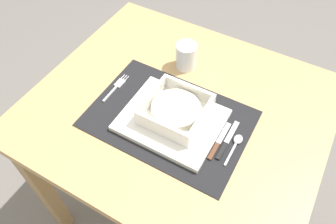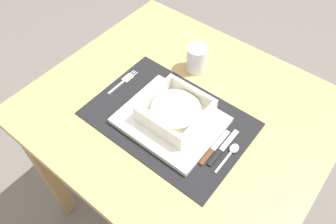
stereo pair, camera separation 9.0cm
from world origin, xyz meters
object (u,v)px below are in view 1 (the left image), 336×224
(butter_knife, at_px, (226,142))
(bread_knife, at_px, (218,143))
(porridge_bowl, at_px, (176,110))
(spoon, at_px, (237,142))
(drinking_glass, at_px, (186,57))
(fork, at_px, (117,86))
(dining_table, at_px, (178,127))

(butter_knife, bearing_deg, bread_knife, -142.16)
(porridge_bowl, bearing_deg, butter_knife, -1.98)
(spoon, distance_m, butter_knife, 0.03)
(spoon, relative_size, bread_knife, 0.80)
(drinking_glass, bearing_deg, spoon, -37.70)
(butter_knife, height_order, drinking_glass, drinking_glass)
(fork, xyz_separation_m, butter_knife, (0.38, -0.03, 0.00))
(dining_table, bearing_deg, bread_knife, -22.76)
(porridge_bowl, xyz_separation_m, fork, (-0.22, 0.02, -0.03))
(fork, relative_size, spoon, 1.17)
(dining_table, relative_size, bread_knife, 6.41)
(fork, bearing_deg, butter_knife, -1.62)
(spoon, distance_m, drinking_glass, 0.34)
(fork, bearing_deg, spoon, 0.41)
(dining_table, xyz_separation_m, bread_knife, (0.16, -0.07, 0.12))
(dining_table, xyz_separation_m, butter_knife, (0.18, -0.05, 0.12))
(porridge_bowl, relative_size, fork, 1.33)
(drinking_glass, bearing_deg, butter_knife, -42.19)
(fork, distance_m, drinking_glass, 0.24)
(dining_table, distance_m, porridge_bowl, 0.16)
(dining_table, height_order, bread_knife, bread_knife)
(drinking_glass, bearing_deg, porridge_bowl, -69.76)
(dining_table, relative_size, porridge_bowl, 5.16)
(porridge_bowl, bearing_deg, drinking_glass, 110.24)
(porridge_bowl, height_order, spoon, porridge_bowl)
(spoon, bearing_deg, drinking_glass, 144.97)
(fork, height_order, spoon, spoon)
(dining_table, distance_m, butter_knife, 0.22)
(porridge_bowl, height_order, fork, porridge_bowl)
(fork, bearing_deg, dining_table, 10.12)
(fork, xyz_separation_m, spoon, (0.41, -0.01, 0.00))
(spoon, relative_size, butter_knife, 0.77)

